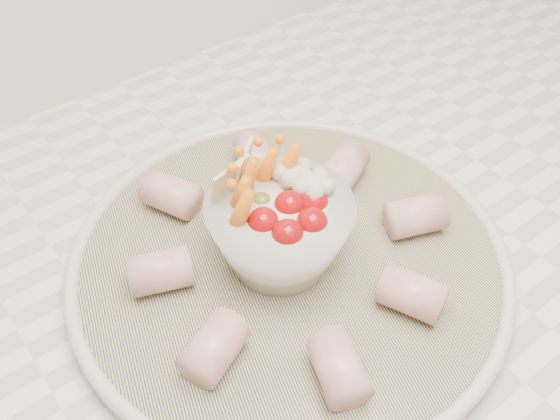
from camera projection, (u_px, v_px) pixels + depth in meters
serving_platter at (289, 259)px, 0.53m from camera, size 0.47×0.47×0.02m
veggie_bowl at (280, 226)px, 0.50m from camera, size 0.12×0.12×0.10m
cured_meat_rolls at (289, 244)px, 0.52m from camera, size 0.27×0.28×0.03m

